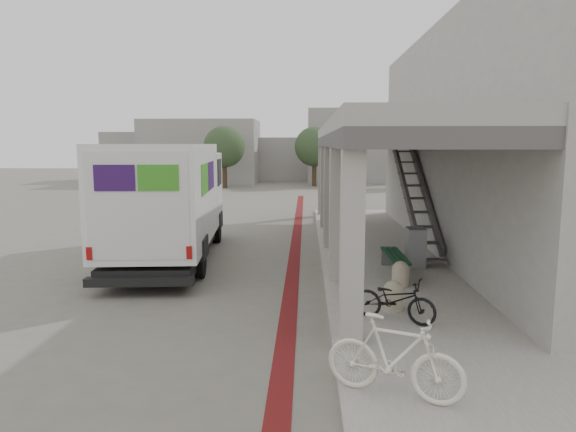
{
  "coord_description": "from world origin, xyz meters",
  "views": [
    {
      "loc": [
        1.34,
        -11.81,
        3.41
      ],
      "look_at": [
        0.89,
        1.04,
        1.6
      ],
      "focal_mm": 32.0,
      "sensor_mm": 36.0,
      "label": 1
    }
  ],
  "objects_px": {
    "fedex_truck": "(169,199)",
    "utility_cabinet": "(415,247)",
    "bench": "(395,260)",
    "bicycle_black": "(395,300)",
    "bicycle_cream": "(394,357)"
  },
  "relations": [
    {
      "from": "fedex_truck",
      "to": "utility_cabinet",
      "type": "relative_size",
      "value": 7.8
    },
    {
      "from": "fedex_truck",
      "to": "utility_cabinet",
      "type": "bearing_deg",
      "value": -13.69
    },
    {
      "from": "bench",
      "to": "bicycle_black",
      "type": "distance_m",
      "value": 3.72
    },
    {
      "from": "bench",
      "to": "bicycle_cream",
      "type": "distance_m",
      "value": 6.7
    },
    {
      "from": "bicycle_black",
      "to": "bench",
      "type": "bearing_deg",
      "value": 17.97
    },
    {
      "from": "bicycle_black",
      "to": "fedex_truck",
      "type": "bearing_deg",
      "value": 73.72
    },
    {
      "from": "bench",
      "to": "bicycle_cream",
      "type": "bearing_deg",
      "value": -100.11
    },
    {
      "from": "bicycle_black",
      "to": "bicycle_cream",
      "type": "relative_size",
      "value": 0.86
    },
    {
      "from": "bicycle_black",
      "to": "bicycle_cream",
      "type": "bearing_deg",
      "value": -161.95
    },
    {
      "from": "utility_cabinet",
      "to": "bicycle_black",
      "type": "relative_size",
      "value": 0.66
    },
    {
      "from": "bicycle_cream",
      "to": "fedex_truck",
      "type": "bearing_deg",
      "value": 54.83
    },
    {
      "from": "utility_cabinet",
      "to": "fedex_truck",
      "type": "bearing_deg",
      "value": 171.4
    },
    {
      "from": "fedex_truck",
      "to": "bench",
      "type": "bearing_deg",
      "value": -20.78
    },
    {
      "from": "bench",
      "to": "utility_cabinet",
      "type": "distance_m",
      "value": 0.99
    },
    {
      "from": "bench",
      "to": "utility_cabinet",
      "type": "bearing_deg",
      "value": 46.67
    }
  ]
}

